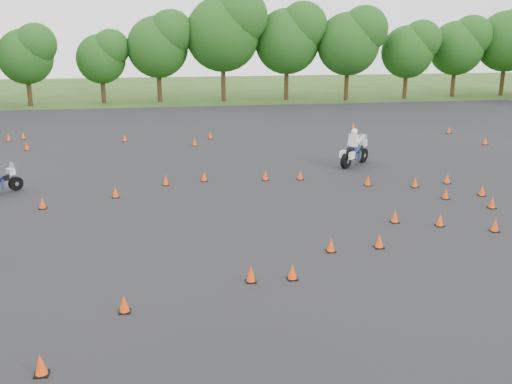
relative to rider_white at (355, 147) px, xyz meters
The scene contains 5 objects.
ground 13.97m from the rider_white, 118.30° to the right, with size 140.00×140.00×0.00m, color #2D5119.
asphalt_pad 9.16m from the rider_white, 136.51° to the right, with size 62.00×62.00×0.00m, color black.
treeline 23.40m from the rider_white, 95.75° to the left, with size 87.03×32.30×11.06m.
traffic_cones 9.77m from the rider_white, 135.43° to the right, with size 36.15×33.43×0.45m.
rider_white is the anchor object (origin of this frame).
Camera 1 is at (-3.24, -15.78, 7.01)m, focal length 40.00 mm.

